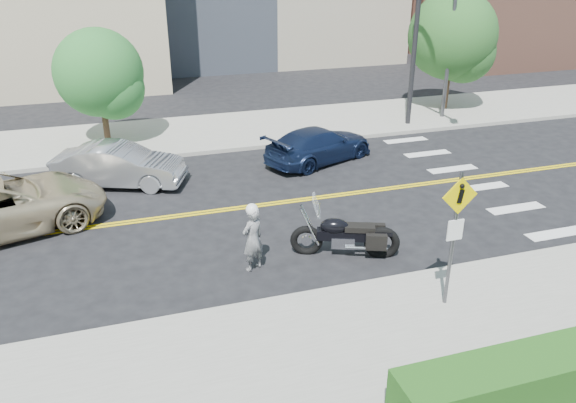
{
  "coord_description": "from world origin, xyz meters",
  "views": [
    {
      "loc": [
        -2.02,
        -14.88,
        7.07
      ],
      "look_at": [
        1.88,
        -2.52,
        1.2
      ],
      "focal_mm": 35.0,
      "sensor_mm": 36.0,
      "label": 1
    }
  ],
  "objects_px": {
    "motorcyclist": "(253,237)",
    "parked_car_blue": "(319,145)",
    "motorcycle": "(346,226)",
    "parked_car_silver": "(119,165)",
    "pedestrian_sign": "(455,227)"
  },
  "relations": [
    {
      "from": "pedestrian_sign",
      "to": "motorcyclist",
      "type": "relative_size",
      "value": 1.73
    },
    {
      "from": "motorcyclist",
      "to": "motorcycle",
      "type": "bearing_deg",
      "value": 153.23
    },
    {
      "from": "motorcyclist",
      "to": "parked_car_blue",
      "type": "distance_m",
      "value": 7.78
    },
    {
      "from": "motorcyclist",
      "to": "motorcycle",
      "type": "distance_m",
      "value": 2.36
    },
    {
      "from": "pedestrian_sign",
      "to": "parked_car_blue",
      "type": "xyz_separation_m",
      "value": [
        0.62,
        9.39,
        -1.34
      ]
    },
    {
      "from": "motorcycle",
      "to": "parked_car_blue",
      "type": "height_order",
      "value": "motorcycle"
    },
    {
      "from": "parked_car_silver",
      "to": "parked_car_blue",
      "type": "relative_size",
      "value": 0.97
    },
    {
      "from": "motorcyclist",
      "to": "parked_car_silver",
      "type": "distance_m",
      "value": 7.01
    },
    {
      "from": "parked_car_blue",
      "to": "pedestrian_sign",
      "type": "bearing_deg",
      "value": 153.4
    },
    {
      "from": "pedestrian_sign",
      "to": "parked_car_blue",
      "type": "distance_m",
      "value": 9.51
    },
    {
      "from": "pedestrian_sign",
      "to": "motorcyclist",
      "type": "bearing_deg",
      "value": 141.35
    },
    {
      "from": "pedestrian_sign",
      "to": "parked_car_silver",
      "type": "relative_size",
      "value": 0.72
    },
    {
      "from": "pedestrian_sign",
      "to": "motorcycle",
      "type": "relative_size",
      "value": 1.14
    },
    {
      "from": "pedestrian_sign",
      "to": "parked_car_blue",
      "type": "relative_size",
      "value": 0.7
    },
    {
      "from": "motorcycle",
      "to": "parked_car_blue",
      "type": "distance_m",
      "value": 6.84
    }
  ]
}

